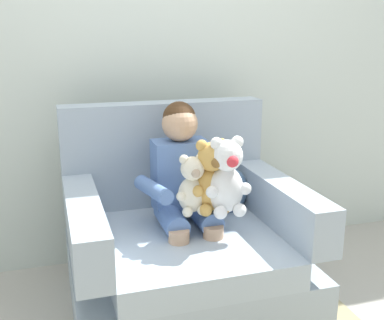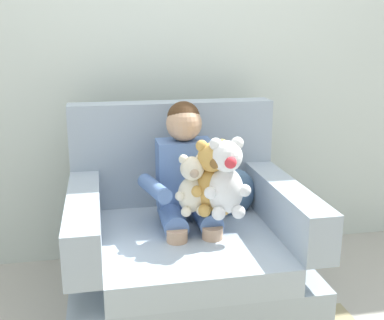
{
  "view_description": "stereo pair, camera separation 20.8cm",
  "coord_description": "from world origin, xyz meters",
  "px_view_note": "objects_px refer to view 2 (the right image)",
  "views": [
    {
      "loc": [
        -0.57,
        -1.97,
        1.31
      ],
      "look_at": [
        0.02,
        -0.05,
        0.76
      ],
      "focal_mm": 44.53,
      "sensor_mm": 36.0,
      "label": 1
    },
    {
      "loc": [
        -0.37,
        -2.02,
        1.31
      ],
      "look_at": [
        0.02,
        -0.05,
        0.76
      ],
      "focal_mm": 44.53,
      "sensor_mm": 36.0,
      "label": 2
    }
  ],
  "objects_px": {
    "plush_white": "(226,180)",
    "throw_pillow": "(232,194)",
    "plush_honey": "(212,179)",
    "seated_child": "(187,181)",
    "plush_cream": "(192,186)",
    "armchair": "(184,247)"
  },
  "relations": [
    {
      "from": "seated_child",
      "to": "plush_cream",
      "type": "bearing_deg",
      "value": -82.81
    },
    {
      "from": "seated_child",
      "to": "plush_honey",
      "type": "relative_size",
      "value": 2.46
    },
    {
      "from": "armchair",
      "to": "plush_white",
      "type": "bearing_deg",
      "value": -46.07
    },
    {
      "from": "plush_honey",
      "to": "plush_white",
      "type": "bearing_deg",
      "value": -55.18
    },
    {
      "from": "seated_child",
      "to": "throw_pillow",
      "type": "xyz_separation_m",
      "value": [
        0.25,
        0.1,
        -0.11
      ]
    },
    {
      "from": "throw_pillow",
      "to": "seated_child",
      "type": "bearing_deg",
      "value": -158.51
    },
    {
      "from": "seated_child",
      "to": "plush_cream",
      "type": "relative_size",
      "value": 3.03
    },
    {
      "from": "seated_child",
      "to": "plush_white",
      "type": "distance_m",
      "value": 0.24
    },
    {
      "from": "seated_child",
      "to": "plush_honey",
      "type": "bearing_deg",
      "value": -51.96
    },
    {
      "from": "seated_child",
      "to": "plush_white",
      "type": "bearing_deg",
      "value": -46.02
    },
    {
      "from": "armchair",
      "to": "seated_child",
      "type": "xyz_separation_m",
      "value": [
        0.02,
        0.03,
        0.32
      ]
    },
    {
      "from": "armchair",
      "to": "plush_white",
      "type": "xyz_separation_m",
      "value": [
        0.16,
        -0.16,
        0.38
      ]
    },
    {
      "from": "plush_cream",
      "to": "plush_honey",
      "type": "distance_m",
      "value": 0.09
    },
    {
      "from": "plush_white",
      "to": "plush_honey",
      "type": "xyz_separation_m",
      "value": [
        -0.05,
        0.04,
        -0.01
      ]
    },
    {
      "from": "plush_cream",
      "to": "plush_white",
      "type": "bearing_deg",
      "value": -19.25
    },
    {
      "from": "seated_child",
      "to": "plush_cream",
      "type": "distance_m",
      "value": 0.14
    },
    {
      "from": "seated_child",
      "to": "plush_honey",
      "type": "distance_m",
      "value": 0.18
    },
    {
      "from": "seated_child",
      "to": "plush_cream",
      "type": "xyz_separation_m",
      "value": [
        -0.0,
        -0.14,
        0.02
      ]
    },
    {
      "from": "armchair",
      "to": "throw_pillow",
      "type": "height_order",
      "value": "armchair"
    },
    {
      "from": "plush_white",
      "to": "throw_pillow",
      "type": "xyz_separation_m",
      "value": [
        0.11,
        0.29,
        -0.17
      ]
    },
    {
      "from": "armchair",
      "to": "plush_white",
      "type": "relative_size",
      "value": 3.0
    },
    {
      "from": "plush_white",
      "to": "throw_pillow",
      "type": "bearing_deg",
      "value": 89.07
    }
  ]
}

